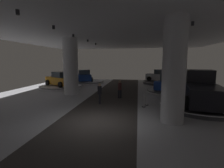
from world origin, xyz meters
TOP-DOWN VIEW (x-y plane):
  - ground at (0.00, 0.00)m, footprint 24.00×44.00m
  - ceiling_with_spotlights at (0.00, -0.00)m, footprint 24.00×44.00m
  - column_left at (-4.36, 7.42)m, footprint 1.43×1.43m
  - column_right at (4.03, 0.63)m, footprint 1.21×1.21m
  - display_platform_deep_left at (-5.84, 16.15)m, footprint 5.87×5.87m
  - display_car_deep_left at (-5.83, 16.12)m, footprint 3.36×4.57m
  - display_platform_far_left at (-7.10, 10.94)m, footprint 5.11×5.11m
  - display_car_far_left at (-7.07, 10.93)m, footprint 4.50×3.79m
  - display_platform_far_right at (5.68, 9.76)m, footprint 5.06×5.06m
  - display_car_far_right at (5.66, 9.73)m, footprint 3.89×4.47m
  - display_platform_deep_right at (5.53, 16.97)m, footprint 5.26×5.26m
  - display_car_deep_right at (5.56, 16.95)m, footprint 4.52×3.73m
  - display_platform_mid_right at (6.62, 3.82)m, footprint 5.68×5.68m
  - pickup_truck_mid_right at (6.67, 4.14)m, footprint 3.41×5.59m
  - visitor_walking_near at (0.62, 6.17)m, footprint 0.32×0.32m
  - visitor_walking_far at (-0.69, 3.93)m, footprint 0.32×0.32m
  - stanchion_a at (2.85, 3.99)m, footprint 0.28×0.28m
  - stanchion_b at (2.63, 3.47)m, footprint 0.28×0.28m

SIDE VIEW (x-z plane):
  - ground at x=0.00m, z-range -0.05..0.00m
  - display_platform_far_right at x=5.68m, z-range 0.02..0.28m
  - display_platform_far_left at x=-7.10m, z-range 0.02..0.31m
  - display_platform_mid_right at x=6.62m, z-range 0.02..0.31m
  - display_platform_deep_left at x=-5.84m, z-range 0.02..0.33m
  - display_platform_deep_right at x=5.53m, z-range 0.02..0.40m
  - stanchion_a at x=2.85m, z-range -0.13..0.88m
  - stanchion_b at x=2.63m, z-range -0.13..0.88m
  - visitor_walking_near at x=0.62m, z-range 0.11..1.70m
  - visitor_walking_far at x=-0.69m, z-range 0.11..1.70m
  - display_car_far_right at x=5.66m, z-range 0.17..1.88m
  - display_car_far_left at x=-7.07m, z-range 0.21..1.92m
  - display_car_deep_left at x=-5.83m, z-range 0.22..1.93m
  - display_car_deep_right at x=5.56m, z-range 0.29..2.00m
  - pickup_truck_mid_right at x=6.67m, z-range 0.08..2.38m
  - column_left at x=-4.36m, z-range 0.00..5.50m
  - column_right at x=4.03m, z-range 0.00..5.50m
  - ceiling_with_spotlights at x=0.00m, z-range 5.35..5.74m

